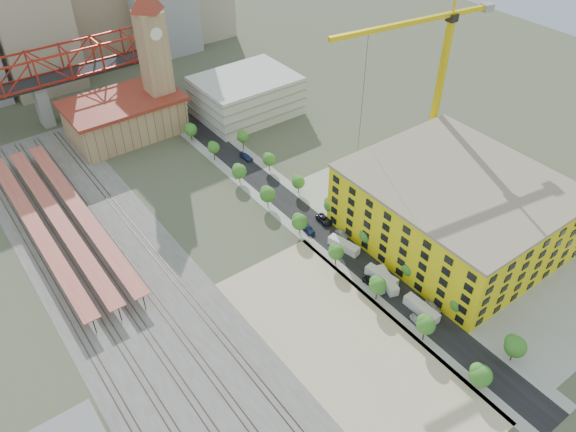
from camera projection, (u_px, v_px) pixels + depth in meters
ground at (279, 259)px, 144.67m from camera, size 400.00×400.00×0.00m
ballast_strip at (120, 280)px, 138.94m from camera, size 36.00×165.00×0.06m
dirt_lot at (348, 346)px, 123.14m from camera, size 28.00×67.00×0.06m
street_asphalt at (294, 208)px, 161.42m from camera, size 12.00×170.00×0.06m
sidewalk_west at (278, 215)px, 158.88m from camera, size 3.00×170.00×0.04m
sidewalk_east at (309, 201)px, 163.96m from camera, size 3.00×170.00×0.04m
construction_pad at (455, 232)px, 152.97m from camera, size 50.00×90.00×0.06m
rail_tracks at (113, 282)px, 138.03m from camera, size 26.56×160.00×0.18m
platform_canopies at (58, 218)px, 151.31m from camera, size 16.00×80.00×4.12m
station_hall at (125, 117)px, 189.36m from camera, size 38.00×24.00×13.10m
clock_tower at (153, 46)px, 180.25m from camera, size 12.00×12.00×52.00m
parking_garage at (246, 95)px, 200.61m from camera, size 34.00×26.00×14.00m
truss_bridge at (34, 74)px, 186.80m from camera, size 94.00×9.60×25.60m
construction_building at (455, 209)px, 145.67m from camera, size 44.60×50.60×18.80m
street_trees at (315, 226)px, 155.19m from camera, size 15.40×124.40×8.00m
skyline at (84, 11)px, 222.63m from camera, size 133.00×46.00×60.00m
distant_hills at (109, 104)px, 378.03m from camera, size 647.00×264.00×227.00m
tower_crane at (434, 63)px, 156.54m from camera, size 51.83×9.82×55.70m
site_trailer_a at (421, 309)px, 129.85m from camera, size 2.64×9.34×2.54m
site_trailer_b at (387, 281)px, 137.03m from camera, size 5.06×9.25×2.45m
site_trailer_c at (382, 276)px, 138.16m from camera, size 3.67×9.00×2.39m
site_trailer_d at (344, 245)px, 146.98m from camera, size 4.24×9.19×2.43m
car_0 at (417, 321)px, 127.82m from camera, size 2.21×4.31×1.40m
car_1 at (377, 287)px, 135.94m from camera, size 2.16×4.79×1.52m
car_2 at (372, 283)px, 137.26m from camera, size 2.69×5.07×1.36m
car_3 at (308, 229)px, 152.99m from camera, size 2.90×5.47×1.51m
car_4 at (433, 307)px, 131.01m from camera, size 2.41×4.72×1.54m
car_5 at (342, 234)px, 151.40m from camera, size 1.40×3.95×1.30m
car_6 at (324, 220)px, 155.99m from camera, size 2.91×5.69×1.54m
car_7 at (246, 157)px, 180.70m from camera, size 2.68×5.53×1.55m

